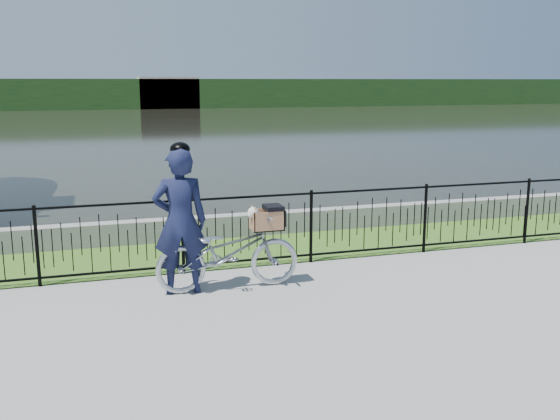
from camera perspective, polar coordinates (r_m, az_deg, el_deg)
name	(u,v)px	position (r m, az deg, el deg)	size (l,w,h in m)	color
ground	(280,302)	(8.12, 0.01, -8.44)	(120.00, 120.00, 0.00)	gray
grass_strip	(234,251)	(10.51, -4.19, -3.72)	(60.00, 2.00, 0.01)	#3E651F
water	(124,127)	(40.44, -14.05, 7.41)	(120.00, 120.00, 0.00)	black
quay_wall	(222,226)	(11.41, -5.34, -1.49)	(60.00, 0.30, 0.40)	gray
fence	(249,231)	(9.43, -2.87, -1.93)	(14.00, 0.06, 1.15)	black
far_treeline	(108,94)	(67.33, -15.49, 10.21)	(120.00, 6.00, 3.00)	#23451A
far_building_right	(168,93)	(66.31, -10.18, 10.51)	(6.00, 3.00, 3.20)	#B4A190
bicycle_rig	(229,252)	(8.51, -4.70, -3.81)	(1.97, 0.69, 1.15)	#AFB5BC
cyclist	(180,220)	(8.33, -9.12, -0.93)	(0.75, 0.53, 2.03)	#141838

